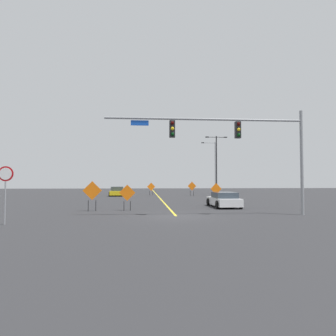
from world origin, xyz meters
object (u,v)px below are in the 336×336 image
Objects in this scene: construction_sign_right_shoulder at (92,192)px; construction_sign_left_lane at (127,194)px; street_lamp_near_left at (214,165)px; car_white_near at (224,200)px; traffic_signal_assembly at (237,137)px; car_yellow_mid at (117,192)px; construction_sign_median_far at (192,187)px; construction_sign_left_shoulder at (216,190)px; construction_sign_median_near at (151,187)px; street_lamp_near_right at (216,161)px; stop_sign at (5,183)px.

construction_sign_left_lane is at bearing 4.97° from construction_sign_right_shoulder.
car_white_near is at bearing -101.59° from street_lamp_near_left.
car_yellow_mid is at bearing 111.07° from traffic_signal_assembly.
car_yellow_mid is (-2.57, 21.31, -0.60)m from construction_sign_left_lane.
car_white_near is (-0.20, -17.93, -0.70)m from construction_sign_median_far.
construction_sign_right_shoulder is at bearing -118.82° from street_lamp_near_left.
construction_sign_right_shoulder is at bearing -175.03° from construction_sign_left_lane.
construction_sign_median_near is at bearing 118.37° from construction_sign_left_shoulder.
street_lamp_near_right is 4.51× the size of construction_sign_median_near.
stop_sign reaches higher than construction_sign_right_shoulder.
street_lamp_near_left is at bearing 77.32° from construction_sign_left_shoulder.
street_lamp_near_right is 1.86× the size of car_white_near.
construction_sign_right_shoulder reaches higher than car_yellow_mid.
street_lamp_near_left is at bearing 25.31° from construction_sign_median_near.
street_lamp_near_right is at bearing -20.75° from construction_sign_median_near.
stop_sign is at bearing -118.48° from street_lamp_near_left.
construction_sign_median_near is (-4.77, 26.74, -3.76)m from traffic_signal_assembly.
street_lamp_near_right is at bearing 54.91° from construction_sign_right_shoulder.
construction_sign_left_lane is (-11.42, -19.58, -3.76)m from street_lamp_near_right.
traffic_signal_assembly reaches higher than car_yellow_mid.
construction_sign_median_far is at bearing 89.36° from car_white_near.
traffic_signal_assembly is at bearing -97.15° from car_white_near.
construction_sign_median_near is at bearing 74.85° from stop_sign.
traffic_signal_assembly reaches higher than car_white_near.
construction_sign_median_near is at bearing 154.25° from construction_sign_median_far.
car_white_near is at bearing -99.17° from construction_sign_left_shoulder.
construction_sign_median_far reaches higher than construction_sign_median_near.
street_lamp_near_right is at bearing 79.41° from traffic_signal_assembly.
construction_sign_median_far is at bearing 62.83° from construction_sign_right_shoulder.
street_lamp_near_right reaches higher than traffic_signal_assembly.
street_lamp_near_left reaches higher than construction_sign_median_near.
construction_sign_right_shoulder is 23.74m from construction_sign_median_near.
construction_sign_median_far is at bearing 62.89° from stop_sign.
construction_sign_left_shoulder is 1.01× the size of construction_sign_left_lane.
construction_sign_left_lane reaches higher than construction_sign_median_near.
traffic_signal_assembly is 23.69m from street_lamp_near_right.
construction_sign_median_near is (-5.73, 2.76, -0.12)m from construction_sign_median_far.
construction_sign_right_shoulder is at bearing -137.60° from construction_sign_left_shoulder.
street_lamp_near_left is 2.27× the size of car_yellow_mid.
stop_sign is at bearing -105.15° from construction_sign_median_near.
stop_sign is at bearing -131.20° from construction_sign_left_shoulder.
street_lamp_near_right is at bearing 75.98° from construction_sign_left_shoulder.
street_lamp_near_left reaches higher than construction_sign_left_shoulder.
street_lamp_near_left is at bearing 79.24° from traffic_signal_assembly.
car_yellow_mid is (-0.08, 21.52, -0.77)m from construction_sign_right_shoulder.
construction_sign_left_lane is at bearing 48.96° from stop_sign.
construction_sign_right_shoulder is at bearing -101.63° from construction_sign_median_near.
traffic_signal_assembly is 6.74× the size of construction_sign_median_near.
construction_sign_median_near is 0.41× the size of car_white_near.
car_yellow_mid is (-4.87, -1.73, -0.57)m from construction_sign_median_near.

